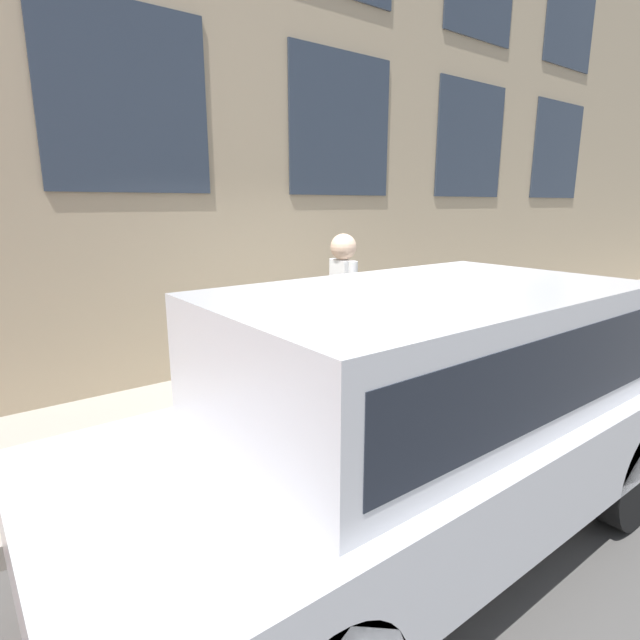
# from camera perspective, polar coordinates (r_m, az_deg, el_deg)

# --- Properties ---
(ground_plane) EXTENTS (80.00, 80.00, 0.00)m
(ground_plane) POSITION_cam_1_polar(r_m,az_deg,el_deg) (5.05, 5.92, -12.82)
(ground_plane) COLOR #514F4C
(sidewalk) EXTENTS (2.23, 60.00, 0.17)m
(sidewalk) POSITION_cam_1_polar(r_m,az_deg,el_deg) (5.81, -1.66, -8.30)
(sidewalk) COLOR #A8A093
(sidewalk) RESTS_ON ground_plane
(fire_hydrant) EXTENTS (0.35, 0.46, 0.78)m
(fire_hydrant) POSITION_cam_1_polar(r_m,az_deg,el_deg) (5.01, -2.85, -5.97)
(fire_hydrant) COLOR #2D7260
(fire_hydrant) RESTS_ON sidewalk
(person) EXTENTS (0.42, 0.28, 1.73)m
(person) POSITION_cam_1_polar(r_m,az_deg,el_deg) (5.41, 2.63, 2.51)
(person) COLOR #998466
(person) RESTS_ON sidewalk
(parked_truck_silver_near) EXTENTS (1.80, 4.39, 1.71)m
(parked_truck_silver_near) POSITION_cam_1_polar(r_m,az_deg,el_deg) (3.28, 11.22, -8.94)
(parked_truck_silver_near) COLOR black
(parked_truck_silver_near) RESTS_ON ground_plane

